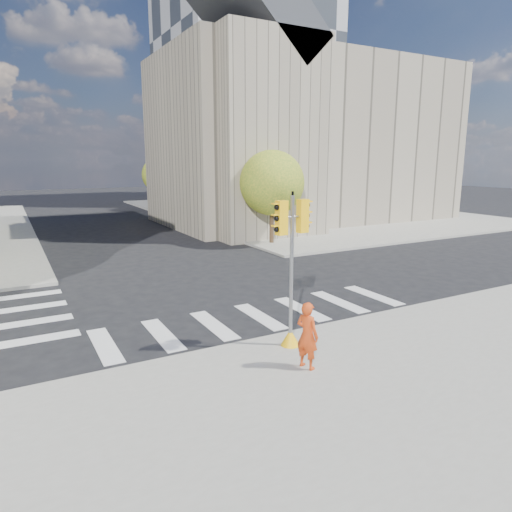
{
  "coord_description": "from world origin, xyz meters",
  "views": [
    {
      "loc": [
        -7.7,
        -15.59,
        5.53
      ],
      "look_at": [
        0.08,
        -1.39,
        2.1
      ],
      "focal_mm": 32.0,
      "sensor_mm": 36.0,
      "label": 1
    }
  ],
  "objects": [
    {
      "name": "ground",
      "position": [
        0.0,
        0.0,
        0.0
      ],
      "size": [
        160.0,
        160.0,
        0.0
      ],
      "primitive_type": "plane",
      "color": "black",
      "rests_on": "ground"
    },
    {
      "name": "sidewalk_near",
      "position": [
        0.0,
        -11.0,
        0.07
      ],
      "size": [
        30.0,
        14.0,
        0.15
      ],
      "primitive_type": "cube",
      "color": "gray",
      "rests_on": "ground"
    },
    {
      "name": "sidewalk_far_right",
      "position": [
        20.0,
        26.0,
        0.07
      ],
      "size": [
        28.0,
        40.0,
        0.15
      ],
      "primitive_type": "cube",
      "color": "gray",
      "rests_on": "ground"
    },
    {
      "name": "civic_building",
      "position": [
        15.59,
        19.12,
        7.26
      ],
      "size": [
        26.0,
        16.0,
        19.39
      ],
      "color": "gray",
      "rests_on": "ground"
    },
    {
      "name": "office_tower",
      "position": [
        22.0,
        42.0,
        15.0
      ],
      "size": [
        20.0,
        18.0,
        30.0
      ],
      "primitive_type": "cube",
      "color": "#9EA0A3",
      "rests_on": "ground"
    },
    {
      "name": "tree_re_near",
      "position": [
        7.5,
        10.0,
        4.05
      ],
      "size": [
        4.2,
        4.2,
        6.16
      ],
      "color": "#382616",
      "rests_on": "ground"
    },
    {
      "name": "tree_re_mid",
      "position": [
        7.5,
        22.0,
        4.35
      ],
      "size": [
        4.6,
        4.6,
        6.66
      ],
      "color": "#382616",
      "rests_on": "ground"
    },
    {
      "name": "tree_re_far",
      "position": [
        7.5,
        34.0,
        3.87
      ],
      "size": [
        4.0,
        4.0,
        5.88
      ],
      "color": "#382616",
      "rests_on": "ground"
    },
    {
      "name": "lamp_near",
      "position": [
        8.0,
        14.0,
        4.58
      ],
      "size": [
        0.35,
        0.18,
        8.11
      ],
      "color": "black",
      "rests_on": "sidewalk_far_right"
    },
    {
      "name": "lamp_far",
      "position": [
        8.0,
        28.0,
        4.58
      ],
      "size": [
        0.35,
        0.18,
        8.11
      ],
      "color": "black",
      "rests_on": "sidewalk_far_right"
    },
    {
      "name": "traffic_signal",
      "position": [
        -0.73,
        -4.98,
        2.07
      ],
      "size": [
        1.08,
        0.56,
        4.53
      ],
      "rotation": [
        0.0,
        0.0,
        0.11
      ],
      "color": "#FEB90D",
      "rests_on": "sidewalk_near"
    },
    {
      "name": "photographer",
      "position": [
        -1.16,
        -6.44,
        1.05
      ],
      "size": [
        0.61,
        0.76,
        1.8
      ],
      "primitive_type": "imported",
      "rotation": [
        0.0,
        0.0,
        1.89
      ],
      "color": "#C33C12",
      "rests_on": "sidewalk_near"
    }
  ]
}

